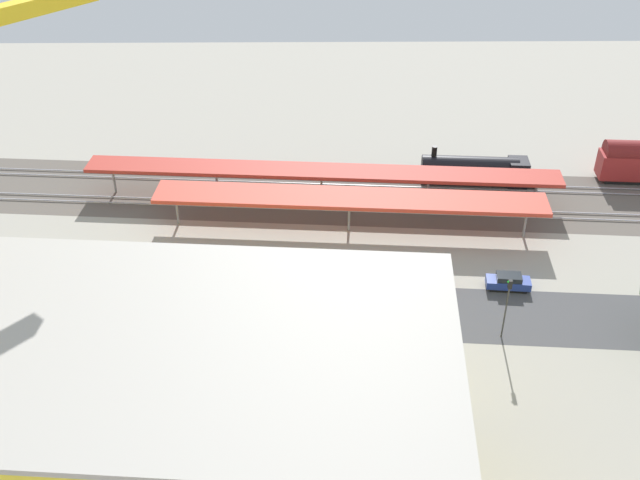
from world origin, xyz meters
The scene contains 21 objects.
ground_plane centered at (0.00, 0.00, 0.00)m, with size 162.18×162.18×0.00m, color #9E998C.
rail_bed centered at (0.00, -21.03, 0.00)m, with size 101.36×14.64×0.01m, color #5B544C.
street_asphalt centered at (0.00, 2.67, 0.00)m, with size 101.36×9.00×0.01m, color #424244.
track_rails centered at (0.00, -21.03, 0.18)m, with size 101.07×16.06×0.12m.
platform_canopy_near centered at (-0.41, -12.81, 4.41)m, with size 46.82×8.57×4.68m.
platform_canopy_far centered at (2.82, -20.27, 4.01)m, with size 60.48×8.71×4.28m.
locomotive centered at (-18.29, -24.35, 1.86)m, with size 15.44×3.97×5.19m.
parked_car_0 centered at (-17.18, -0.91, 0.78)m, with size 4.90×2.29×1.76m.
parked_car_1 centered at (-8.81, -1.08, 0.78)m, with size 4.15×2.19×1.78m.
parked_car_2 centered at (-0.54, -0.22, 0.78)m, with size 4.58×2.05×1.78m.
parked_car_3 centered at (7.96, -0.41, 0.76)m, with size 4.18×2.13×1.70m.
parked_car_4 centered at (17.54, -0.54, 0.80)m, with size 4.72×2.08×1.78m.
parked_car_5 centered at (25.28, -0.98, 0.72)m, with size 4.25×2.25×1.61m.
parked_car_6 centered at (34.54, -1.02, 0.74)m, with size 4.47×2.21×1.68m.
construction_building centered at (13.47, 27.62, 8.74)m, with size 37.41×21.09×17.48m, color yellow.
construction_roof_slab centered at (13.47, 27.62, 17.68)m, with size 38.01×21.69×0.40m, color #ADA89E.
box_truck_0 centered at (12.24, 11.64, 1.73)m, with size 9.96×3.77×3.55m.
box_truck_1 centered at (7.10, 12.58, 1.76)m, with size 10.11×4.13×3.57m.
box_truck_2 centered at (-1.62, 10.24, 1.72)m, with size 8.99×3.53×3.51m.
street_tree_2 centered at (28.40, 7.13, 4.72)m, with size 5.66×5.66×7.56m.
traffic_light centered at (-14.82, 7.07, 4.60)m, with size 0.50×0.36×6.98m.
Camera 1 is at (3.93, 64.51, 49.87)m, focal length 42.50 mm.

